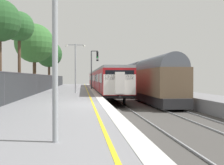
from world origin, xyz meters
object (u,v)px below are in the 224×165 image
object	(u,v)px
background_tree_centre	(48,55)
platform_lamp_near	(55,21)
commuter_train_at_platform	(102,80)
freight_train_adjacent_track	(125,78)
background_tree_left	(35,44)
platform_lamp_mid	(75,64)
background_tree_right	(0,22)
background_tree_back	(18,28)
signal_gantry	(93,65)

from	to	relation	value
background_tree_centre	platform_lamp_near	bearing A→B (deg)	-83.21
commuter_train_at_platform	freight_train_adjacent_track	bearing A→B (deg)	35.90
background_tree_left	platform_lamp_near	bearing A→B (deg)	-79.88
platform_lamp_mid	background_tree_right	bearing A→B (deg)	-133.91
platform_lamp_near	background_tree_back	size ratio (longest dim) A/B	0.62
platform_lamp_near	signal_gantry	bearing A→B (deg)	86.09
platform_lamp_near	background_tree_centre	bearing A→B (deg)	96.79
freight_train_adjacent_track	background_tree_right	world-z (taller)	background_tree_right
background_tree_right	signal_gantry	bearing A→B (deg)	64.36
background_tree_left	freight_train_adjacent_track	bearing A→B (deg)	39.67
freight_train_adjacent_track	platform_lamp_mid	world-z (taller)	platform_lamp_mid
background_tree_left	platform_lamp_mid	bearing A→B (deg)	-49.68
background_tree_left	background_tree_right	size ratio (longest dim) A/B	1.05
commuter_train_at_platform	platform_lamp_mid	world-z (taller)	platform_lamp_mid
commuter_train_at_platform	freight_train_adjacent_track	world-z (taller)	freight_train_adjacent_track
background_tree_right	platform_lamp_mid	bearing A→B (deg)	46.09
platform_lamp_near	background_tree_left	xyz separation A→B (m)	(-5.06, 28.39, 2.72)
commuter_train_at_platform	background_tree_right	size ratio (longest dim) A/B	5.18
background_tree_left	background_tree_right	distance (m)	12.03
platform_lamp_near	freight_train_adjacent_track	bearing A→B (deg)	78.75
commuter_train_at_platform	platform_lamp_near	bearing A→B (deg)	-95.94
commuter_train_at_platform	signal_gantry	bearing A→B (deg)	-117.13
platform_lamp_mid	freight_train_adjacent_track	bearing A→B (deg)	64.94
freight_train_adjacent_track	background_tree_right	xyz separation A→B (m)	(-13.58, -22.65, 4.57)
background_tree_left	signal_gantry	bearing A→B (deg)	33.40
background_tree_right	background_tree_left	bearing A→B (deg)	86.44
background_tree_centre	signal_gantry	bearing A→B (deg)	-44.08
commuter_train_at_platform	platform_lamp_near	distance (m)	36.36
commuter_train_at_platform	background_tree_left	bearing A→B (deg)	-138.74
platform_lamp_near	background_tree_back	world-z (taller)	background_tree_back
signal_gantry	freight_train_adjacent_track	bearing A→B (deg)	46.57
background_tree_centre	freight_train_adjacent_track	bearing A→B (deg)	-4.64
platform_lamp_near	commuter_train_at_platform	bearing A→B (deg)	84.06
platform_lamp_mid	background_tree_right	size ratio (longest dim) A/B	0.65
background_tree_back	platform_lamp_near	bearing A→B (deg)	-75.54
background_tree_left	background_tree_back	world-z (taller)	background_tree_left
freight_train_adjacent_track	signal_gantry	distance (m)	8.22
background_tree_back	background_tree_left	bearing A→B (deg)	86.41
platform_lamp_near	background_tree_left	size ratio (longest dim) A/B	0.61
freight_train_adjacent_track	platform_lamp_near	xyz separation A→B (m)	(-7.77, -39.03, 1.51)
signal_gantry	platform_lamp_mid	size ratio (longest dim) A/B	1.07
signal_gantry	platform_lamp_near	distance (m)	33.30
commuter_train_at_platform	background_tree_right	distance (m)	22.46
platform_lamp_mid	commuter_train_at_platform	bearing A→B (deg)	74.66
commuter_train_at_platform	background_tree_back	distance (m)	18.19
commuter_train_at_platform	background_tree_right	world-z (taller)	background_tree_right
platform_lamp_mid	background_tree_left	world-z (taller)	background_tree_left
background_tree_left	background_tree_centre	size ratio (longest dim) A/B	1.08
commuter_train_at_platform	platform_lamp_mid	distance (m)	14.33
freight_train_adjacent_track	background_tree_centre	distance (m)	13.16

